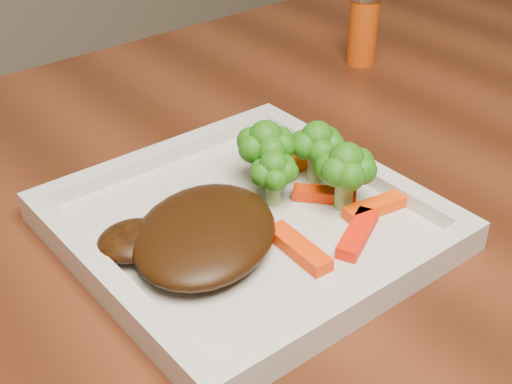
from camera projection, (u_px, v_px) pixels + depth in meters
dining_table at (466, 363)px, 0.97m from camera, size 1.60×0.90×0.75m
plate at (246, 228)px, 0.58m from camera, size 0.27×0.27×0.01m
steak at (205, 233)px, 0.54m from camera, size 0.17×0.16×0.03m
broccoli_0 at (266, 148)px, 0.61m from camera, size 0.07×0.07×0.07m
broccoli_1 at (317, 148)px, 0.61m from camera, size 0.06×0.06×0.06m
broccoli_2 at (345, 176)px, 0.58m from camera, size 0.06×0.06×0.06m
broccoli_3 at (274, 171)px, 0.58m from camera, size 0.05×0.05×0.06m
carrot_0 at (358, 234)px, 0.55m from camera, size 0.06×0.04×0.01m
carrot_1 at (375, 207)px, 0.59m from camera, size 0.06×0.02×0.01m
carrot_2 at (298, 248)px, 0.54m from camera, size 0.02×0.06×0.01m
carrot_3 at (307, 157)px, 0.65m from camera, size 0.06×0.02×0.01m
carrot_5 at (324, 194)px, 0.60m from camera, size 0.05×0.05×0.01m
spice_shaker at (363, 27)px, 0.86m from camera, size 0.05×0.05×0.09m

